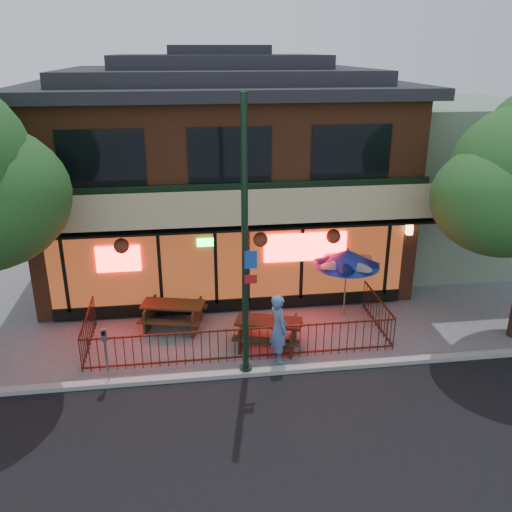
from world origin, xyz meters
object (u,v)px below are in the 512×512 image
at_px(picnic_table_right, 268,329).
at_px(pedestrian, 278,328).
at_px(patio_umbrella, 347,258).
at_px(parking_meter_near, 105,347).
at_px(street_light, 245,260).
at_px(picnic_table_left, 173,312).

relative_size(picnic_table_right, pedestrian, 1.12).
xyz_separation_m(patio_umbrella, parking_meter_near, (-6.89, -2.80, -0.90)).
bearing_deg(parking_meter_near, patio_umbrella, 22.12).
distance_m(pedestrian, parking_meter_near, 4.42).
height_order(street_light, pedestrian, street_light).
bearing_deg(patio_umbrella, street_light, -140.73).
xyz_separation_m(pedestrian, parking_meter_near, (-4.39, -0.50, 0.08)).
distance_m(street_light, pedestrian, 2.43).
bearing_deg(patio_umbrella, picnic_table_right, -150.66).
height_order(picnic_table_left, picnic_table_right, picnic_table_left).
xyz_separation_m(picnic_table_right, parking_meter_near, (-4.26, -1.32, 0.53)).
height_order(street_light, picnic_table_left, street_light).
relative_size(street_light, picnic_table_right, 3.24).
height_order(picnic_table_right, patio_umbrella, patio_umbrella).
distance_m(patio_umbrella, pedestrian, 3.54).
distance_m(street_light, patio_umbrella, 4.59).
distance_m(street_light, parking_meter_near, 4.05).
xyz_separation_m(street_light, picnic_table_left, (-1.85, 2.76, -2.63)).
distance_m(street_light, picnic_table_left, 4.24).
bearing_deg(street_light, picnic_table_left, 123.90).
distance_m(picnic_table_right, pedestrian, 0.95).
bearing_deg(pedestrian, picnic_table_right, -7.27).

